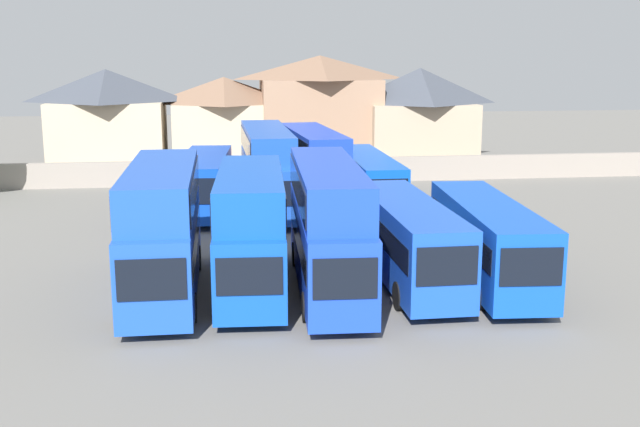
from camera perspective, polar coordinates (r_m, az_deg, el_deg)
The scene contains 15 objects.
ground at distance 49.59m, azimuth -2.24°, elevation 0.76°, with size 140.00×140.00×0.00m, color slate.
depot_boundary_wall at distance 56.87m, azimuth -2.94°, elevation 3.13°, with size 56.00×0.50×1.80m, color gray.
bus_1 at distance 31.28m, azimuth -11.49°, elevation -0.72°, with size 2.70×11.13×5.17m.
bus_2 at distance 31.14m, azimuth -5.11°, elevation -0.85°, with size 3.12×10.24×4.91m.
bus_3 at distance 31.27m, azimuth 0.58°, elevation -0.50°, with size 3.00×12.07×5.15m.
bus_4 at distance 32.59m, azimuth 6.46°, elevation -1.73°, with size 2.69×11.11×3.45m.
bus_5 at distance 33.17m, azimuth 12.21°, elevation -1.73°, with size 3.27×11.23×3.41m.
bus_6 at distance 46.74m, azimuth -8.49°, elevation 2.40°, with size 3.44×10.59×3.46m.
bus_7 at distance 46.64m, azimuth -3.91°, elevation 3.55°, with size 2.77×11.86×5.03m.
bus_8 at distance 47.03m, azimuth -0.47°, elevation 3.55°, with size 3.27×10.97×4.87m.
bus_9 at distance 47.39m, azimuth 3.53°, elevation 2.56°, with size 2.54×11.67×3.32m.
house_terrace_left at distance 67.17m, azimuth -15.33°, elevation 6.85°, with size 9.64×7.05×8.05m.
house_terrace_centre at distance 66.96m, azimuth -7.03°, elevation 6.86°, with size 9.04×6.31×7.35m.
house_terrace_right at distance 67.19m, azimuth 0.00°, elevation 7.72°, with size 10.52×6.72×9.12m.
house_terrace_far_right at distance 67.89m, azimuth 7.31°, elevation 7.24°, with size 9.57×6.72×8.08m.
Camera 1 is at (-4.35, -30.44, 9.67)m, focal length 43.53 mm.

